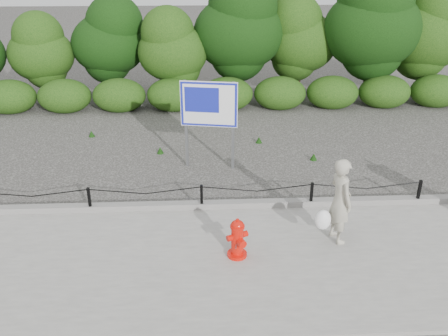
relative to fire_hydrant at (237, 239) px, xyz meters
name	(u,v)px	position (x,y,z in m)	size (l,w,h in m)	color
ground	(202,212)	(-0.67, 1.86, -0.47)	(90.00, 90.00, 0.00)	#2D2B28
sidewalk	(203,263)	(-0.67, -0.14, -0.43)	(14.00, 4.00, 0.08)	gray
curb	(202,205)	(-0.67, 1.91, -0.32)	(14.00, 0.22, 0.14)	slate
chain_barrier	(202,194)	(-0.67, 1.86, -0.01)	(10.06, 0.06, 0.60)	black
treeline	(251,34)	(1.32, 10.80, 2.09)	(20.27, 3.64, 4.98)	black
fire_hydrant	(237,239)	(0.00, 0.00, 0.00)	(0.50, 0.50, 0.82)	red
pedestrian	(339,202)	(2.03, 0.48, 0.48)	(0.80, 0.73, 1.77)	#A9A491
advertising_sign	(209,108)	(-0.44, 4.29, 1.23)	(1.49, 0.38, 2.41)	slate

